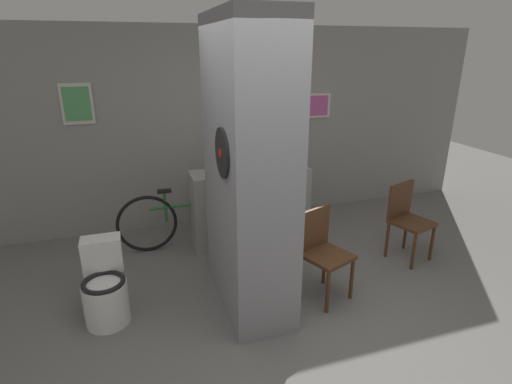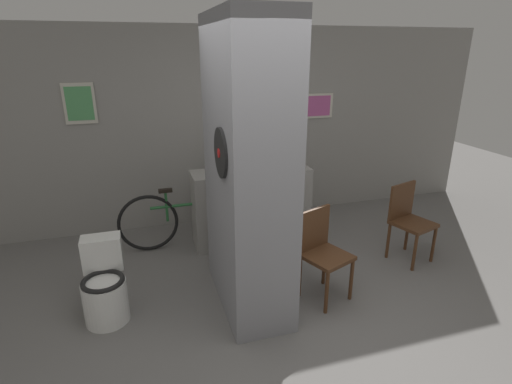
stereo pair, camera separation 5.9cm
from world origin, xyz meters
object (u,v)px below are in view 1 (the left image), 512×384
at_px(bicycle, 186,218).
at_px(toilet, 105,289).
at_px(chair_by_doorway, 407,217).
at_px(bottle_tall, 246,159).
at_px(chair_near_pillar, 322,249).

bearing_deg(bicycle, toilet, -127.04).
bearing_deg(chair_by_doorway, toilet, 165.17).
bearing_deg(bottle_tall, chair_by_doorway, -31.79).
relative_size(chair_by_doorway, bicycle, 0.54).
relative_size(toilet, bicycle, 0.44).
xyz_separation_m(chair_near_pillar, chair_by_doorway, (1.28, 0.40, 0.00)).
height_order(chair_by_doorway, bicycle, chair_by_doorway).
distance_m(toilet, bicycle, 1.49).
bearing_deg(bicycle, bottle_tall, -3.14).
relative_size(chair_by_doorway, bottle_tall, 2.55).
bearing_deg(bicycle, chair_near_pillar, -52.63).
height_order(toilet, bicycle, bicycle).
height_order(bicycle, bottle_tall, bottle_tall).
xyz_separation_m(chair_near_pillar, bicycle, (-1.10, 1.44, -0.13)).
bearing_deg(chair_by_doorway, chair_near_pillar, 179.83).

